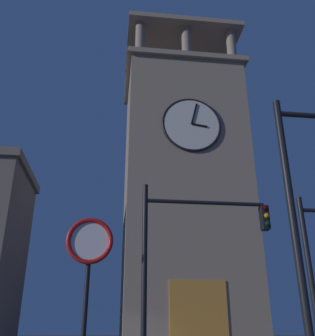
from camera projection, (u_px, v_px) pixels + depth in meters
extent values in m
cube|color=gray|center=(184.00, 201.00, 26.38)|extent=(8.15, 6.38, 19.36)
cube|color=gray|center=(181.00, 82.00, 30.24)|extent=(8.75, 6.98, 0.40)
cylinder|color=gray|center=(231.00, 47.00, 28.89)|extent=(0.70, 0.70, 2.89)
cylinder|color=gray|center=(186.00, 43.00, 28.51)|extent=(0.70, 0.70, 2.89)
cylinder|color=gray|center=(140.00, 40.00, 28.14)|extent=(0.70, 0.70, 2.89)
cylinder|color=gray|center=(214.00, 87.00, 33.63)|extent=(0.70, 0.70, 2.89)
cylinder|color=gray|center=(175.00, 84.00, 33.25)|extent=(0.70, 0.70, 2.89)
cylinder|color=gray|center=(135.00, 81.00, 32.88)|extent=(0.70, 0.70, 2.89)
cube|color=gray|center=(180.00, 49.00, 31.53)|extent=(8.75, 6.98, 0.40)
cylinder|color=black|center=(179.00, 36.00, 32.06)|extent=(0.12, 0.12, 2.32)
cylinder|color=silver|center=(191.00, 125.00, 25.05)|extent=(3.81, 0.12, 3.81)
torus|color=black|center=(192.00, 124.00, 25.03)|extent=(3.97, 0.16, 3.97)
cube|color=black|center=(200.00, 125.00, 24.99)|extent=(1.05, 0.06, 0.27)
cube|color=black|center=(194.00, 114.00, 25.29)|extent=(0.52, 0.06, 1.60)
cube|color=orange|center=(199.00, 319.00, 20.51)|extent=(3.20, 0.24, 4.00)
cylinder|color=black|center=(295.00, 238.00, 7.46)|extent=(0.16, 0.16, 6.25)
cylinder|color=black|center=(144.00, 278.00, 10.60)|extent=(0.16, 0.16, 5.55)
cylinder|color=black|center=(205.00, 203.00, 11.69)|extent=(3.69, 0.12, 0.12)
cube|color=black|center=(265.00, 218.00, 11.72)|extent=(0.22, 0.30, 0.75)
sphere|color=#360505|center=(266.00, 208.00, 11.66)|extent=(0.16, 0.16, 0.16)
sphere|color=orange|center=(267.00, 216.00, 11.56)|extent=(0.16, 0.16, 0.16)
sphere|color=#063316|center=(268.00, 224.00, 11.47)|extent=(0.16, 0.16, 0.16)
cylinder|color=black|center=(312.00, 286.00, 10.54)|extent=(0.16, 0.16, 5.15)
cylinder|color=black|center=(84.00, 330.00, 5.83)|extent=(0.08, 0.08, 2.92)
cylinder|color=white|center=(90.00, 241.00, 6.33)|extent=(0.70, 0.04, 0.70)
torus|color=red|center=(90.00, 241.00, 6.31)|extent=(0.78, 0.08, 0.78)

